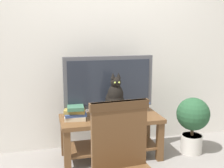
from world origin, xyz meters
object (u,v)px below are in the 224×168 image
object	(u,v)px
tv_stand	(111,129)
cat	(115,98)
wooden_chair	(125,165)
book_stack	(75,113)
media_box	(115,116)
potted_plant	(193,120)
tv	(109,84)

from	to	relation	value
tv_stand	cat	xyz separation A→B (m)	(0.02, -0.10, 0.38)
wooden_chair	book_stack	xyz separation A→B (m)	(-0.18, 1.24, 0.00)
tv_stand	media_box	world-z (taller)	media_box
cat	wooden_chair	size ratio (longest dim) A/B	0.46
potted_plant	media_box	bearing A→B (deg)	178.47
cat	potted_plant	distance (m)	0.99
media_box	cat	size ratio (longest dim) A/B	0.93
cat	potted_plant	xyz separation A→B (m)	(0.94, -0.01, -0.32)
cat	tv	bearing A→B (deg)	96.82
tv_stand	media_box	xyz separation A→B (m)	(0.02, -0.08, 0.18)
potted_plant	cat	bearing A→B (deg)	179.33
tv	potted_plant	distance (m)	1.07
media_box	tv	bearing A→B (deg)	97.01
tv	potted_plant	size ratio (longest dim) A/B	1.52
cat	book_stack	bearing A→B (deg)	168.32
cat	media_box	bearing A→B (deg)	94.54
cat	wooden_chair	world-z (taller)	cat
tv	cat	size ratio (longest dim) A/B	2.29
media_box	book_stack	distance (m)	0.43
book_stack	potted_plant	xyz separation A→B (m)	(1.36, -0.10, -0.16)
tv_stand	potted_plant	size ratio (longest dim) A/B	1.68
wooden_chair	potted_plant	xyz separation A→B (m)	(1.18, 1.14, -0.16)
media_box	book_stack	bearing A→B (deg)	170.14
wooden_chair	potted_plant	world-z (taller)	wooden_chair
tv_stand	book_stack	bearing A→B (deg)	-178.65
book_stack	media_box	bearing A→B (deg)	-9.86
tv	wooden_chair	bearing A→B (deg)	-99.25
tv	wooden_chair	world-z (taller)	tv
book_stack	tv	bearing A→B (deg)	14.18
tv	book_stack	world-z (taller)	tv
tv	potted_plant	world-z (taller)	tv
media_box	potted_plant	size ratio (longest dim) A/B	0.62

